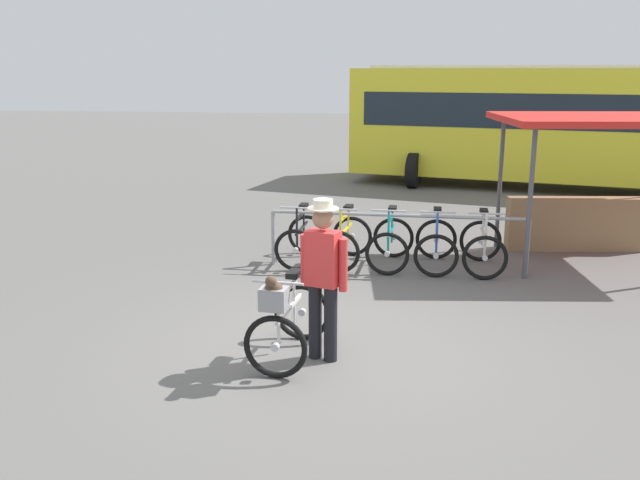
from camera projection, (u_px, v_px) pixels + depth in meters
name	position (u px, v px, depth m)	size (l,w,h in m)	color
ground_plane	(325.00, 348.00, 7.52)	(80.00, 80.00, 0.00)	#605E5B
bike_rack_rail	(397.00, 226.00, 10.29)	(3.91, 0.15, 0.88)	#99999E
racked_bike_black	(302.00, 240.00, 10.76)	(0.69, 1.12, 0.97)	black
racked_bike_yellow	(346.00, 241.00, 10.65)	(0.79, 1.16, 0.97)	black
racked_bike_teal	(390.00, 243.00, 10.55)	(0.73, 1.12, 0.97)	black
racked_bike_blue	(436.00, 245.00, 10.45)	(0.70, 1.12, 0.97)	black
racked_bike_white	(483.00, 247.00, 10.34)	(0.70, 1.13, 0.98)	black
featured_bicycle	(286.00, 319.00, 7.04)	(0.77, 1.24, 1.09)	black
person_with_featured_bike	(323.00, 273.00, 7.01)	(0.51, 0.32, 1.72)	black
bus_distant	(552.00, 120.00, 17.21)	(10.31, 4.82, 3.08)	yellow
market_stall	(591.00, 172.00, 10.85)	(3.33, 2.63, 2.30)	#4C4C51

